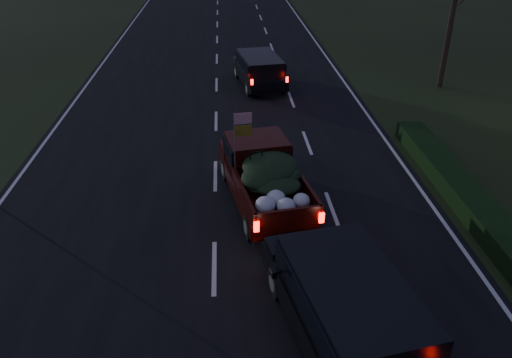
{
  "coord_description": "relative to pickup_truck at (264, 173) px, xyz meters",
  "views": [
    {
      "loc": [
        0.41,
        -10.23,
        8.23
      ],
      "look_at": [
        1.24,
        2.34,
        1.3
      ],
      "focal_mm": 35.0,
      "sensor_mm": 36.0,
      "label": 1
    }
  ],
  "objects": [
    {
      "name": "pickup_truck",
      "position": [
        0.0,
        0.0,
        0.0
      ],
      "size": [
        2.8,
        5.4,
        2.7
      ],
      "rotation": [
        0.0,
        0.0,
        0.17
      ],
      "color": "black",
      "rests_on": "ground"
    },
    {
      "name": "lead_suv",
      "position": [
        0.68,
        11.41,
        -0.02
      ],
      "size": [
        2.58,
        4.8,
        1.31
      ],
      "rotation": [
        0.0,
        0.0,
        0.16
      ],
      "color": "black",
      "rests_on": "ground"
    },
    {
      "name": "road_asphalt",
      "position": [
        -1.54,
        -3.24,
        -1.0
      ],
      "size": [
        14.0,
        120.0,
        0.02
      ],
      "primitive_type": "cube",
      "color": "black",
      "rests_on": "ground"
    },
    {
      "name": "hedge_row",
      "position": [
        6.26,
        -0.24,
        -0.71
      ],
      "size": [
        1.0,
        10.0,
        0.6
      ],
      "primitive_type": "cube",
      "color": "black",
      "rests_on": "ground"
    },
    {
      "name": "ground",
      "position": [
        -1.54,
        -3.24,
        -1.01
      ],
      "size": [
        120.0,
        120.0,
        0.0
      ],
      "primitive_type": "plane",
      "color": "black",
      "rests_on": "ground"
    },
    {
      "name": "rear_suv",
      "position": [
        1.24,
        -5.95,
        0.09
      ],
      "size": [
        3.06,
        5.4,
        1.46
      ],
      "rotation": [
        0.0,
        0.0,
        0.19
      ],
      "color": "black",
      "rests_on": "ground"
    }
  ]
}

